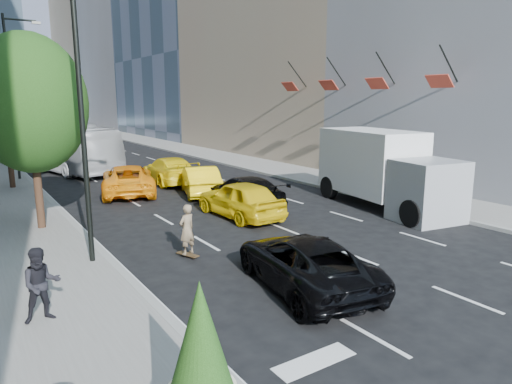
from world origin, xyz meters
TOP-DOWN VIEW (x-y plane):
  - ground at (0.00, 0.00)m, footprint 160.00×160.00m
  - sidewalk_right at (10.00, 30.00)m, footprint 4.00×120.00m
  - tower_right_far at (22.00, 98.00)m, footprint 20.00×24.00m
  - lamp_near at (-6.32, 4.00)m, footprint 2.13×0.22m
  - lamp_far at (-6.32, 22.00)m, footprint 2.13×0.22m
  - tree_near at (-7.20, 9.00)m, footprint 4.20×4.20m
  - tree_mid at (-7.20, 19.00)m, footprint 4.50×4.50m
  - facade_flags at (10.64, 10.00)m, footprint 1.85×13.30m
  - skateboarder at (-3.69, 3.00)m, footprint 0.71×0.58m
  - black_sedan_lincoln at (-2.00, -1.00)m, footprint 3.30×5.55m
  - black_sedan_mercedes at (1.64, 8.00)m, footprint 2.33×5.32m
  - taxi_a at (0.50, 6.50)m, footprint 2.12×4.92m
  - taxi_b at (1.20, 11.86)m, footprint 3.09×5.11m
  - taxi_c at (-2.00, 14.21)m, footprint 4.20×6.29m
  - taxi_d at (1.20, 16.02)m, footprint 2.82×5.79m
  - city_bus at (-3.23, 24.91)m, footprint 5.54×12.64m
  - box_truck at (7.26, 4.34)m, footprint 3.95×7.97m
  - pedestrian_a at (-8.44, 0.54)m, footprint 0.86×0.68m
  - planter_shrub at (-7.08, -4.80)m, footprint 1.05×1.05m

SIDE VIEW (x-z plane):
  - ground at x=0.00m, z-range 0.00..0.00m
  - sidewalk_right at x=10.00m, z-range 0.00..0.15m
  - black_sedan_lincoln at x=-2.00m, z-range 0.00..1.45m
  - black_sedan_mercedes at x=1.64m, z-range 0.00..1.52m
  - taxi_b at x=1.20m, z-range 0.00..1.59m
  - taxi_c at x=-2.00m, z-range 0.00..1.60m
  - taxi_d at x=1.20m, z-range 0.00..1.62m
  - taxi_a at x=0.50m, z-range 0.00..1.65m
  - skateboarder at x=-3.69m, z-range 0.00..1.68m
  - pedestrian_a at x=-8.44m, z-range 0.15..1.89m
  - planter_shrub at x=-7.08m, z-range 0.09..2.60m
  - city_bus at x=-3.23m, z-range 0.00..3.43m
  - box_truck at x=7.26m, z-range 0.03..3.68m
  - tree_near at x=-7.20m, z-range 1.24..8.70m
  - tree_mid at x=-7.20m, z-range 1.32..9.31m
  - lamp_near at x=-6.32m, z-range 0.81..10.81m
  - lamp_far at x=-6.32m, z-range 0.81..10.81m
  - facade_flags at x=10.64m, z-range 5.16..7.21m
  - tower_right_far at x=22.00m, z-range 0.00..50.00m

